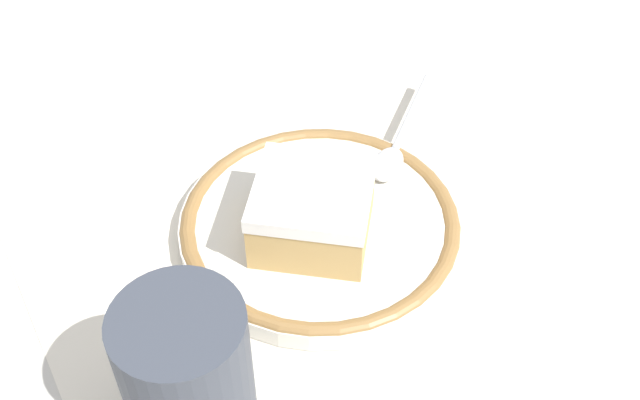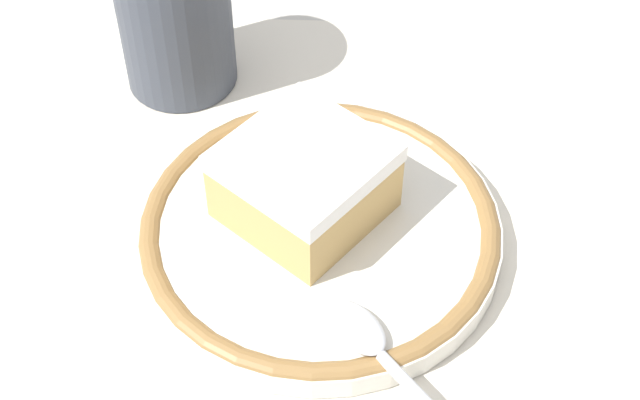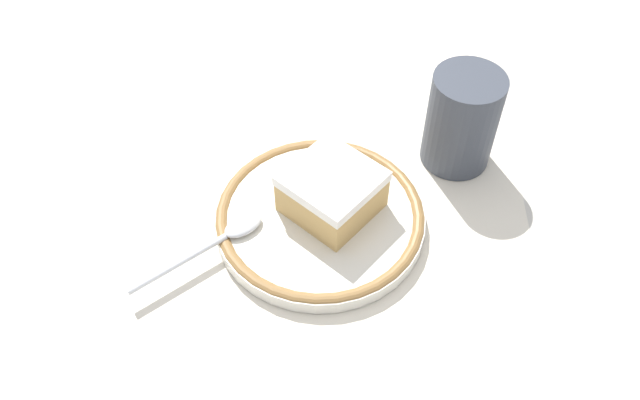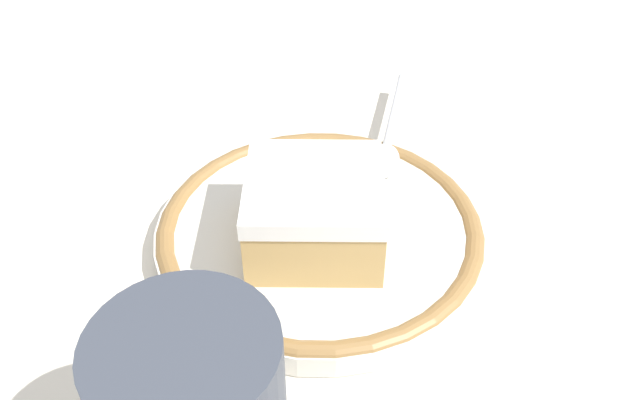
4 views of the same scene
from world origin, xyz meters
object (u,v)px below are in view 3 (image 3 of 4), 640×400
at_px(cake_slice, 332,191).
at_px(cup, 461,125).
at_px(napkin, 271,81).
at_px(spoon, 223,237).
at_px(plate, 320,217).

xyz_separation_m(cake_slice, cup, (-0.09, 0.12, 0.01)).
distance_m(cup, napkin, 0.23).
bearing_deg(napkin, cup, 60.98).
distance_m(cake_slice, spoon, 0.11).
distance_m(spoon, cup, 0.26).
height_order(cake_slice, cup, cup).
relative_size(plate, spoon, 1.75).
bearing_deg(cake_slice, plate, -50.09).
bearing_deg(cake_slice, napkin, -158.91).
bearing_deg(spoon, plate, 111.68).
height_order(plate, spoon, spoon).
xyz_separation_m(plate, cake_slice, (-0.01, 0.01, 0.03)).
xyz_separation_m(spoon, cup, (-0.13, 0.22, 0.03)).
distance_m(plate, cup, 0.17).
relative_size(cup, napkin, 0.81).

